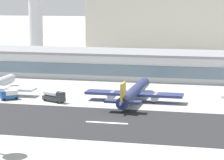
{
  "coord_description": "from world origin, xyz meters",
  "views": [
    {
      "loc": [
        32.05,
        -136.56,
        35.28
      ],
      "look_at": [
        -8.22,
        39.62,
        5.29
      ],
      "focal_mm": 82.24,
      "sensor_mm": 36.0,
      "label": 1
    }
  ],
  "objects_px": {
    "control_tower": "(35,3)",
    "airliner_gold_tail_gate_1": "(133,93)",
    "distant_hotel_block": "(213,17)",
    "terminal_building": "(150,65)",
    "service_fuel_truck_2": "(54,96)",
    "service_box_truck_1": "(9,95)"
  },
  "relations": [
    {
      "from": "terminal_building",
      "to": "service_fuel_truck_2",
      "type": "relative_size",
      "value": 20.05
    },
    {
      "from": "distant_hotel_block",
      "to": "airliner_gold_tail_gate_1",
      "type": "height_order",
      "value": "distant_hotel_block"
    },
    {
      "from": "terminal_building",
      "to": "service_fuel_truck_2",
      "type": "bearing_deg",
      "value": -112.25
    },
    {
      "from": "control_tower",
      "to": "airliner_gold_tail_gate_1",
      "type": "bearing_deg",
      "value": -54.05
    },
    {
      "from": "service_box_truck_1",
      "to": "distant_hotel_block",
      "type": "bearing_deg",
      "value": -153.7
    },
    {
      "from": "airliner_gold_tail_gate_1",
      "to": "service_box_truck_1",
      "type": "height_order",
      "value": "airliner_gold_tail_gate_1"
    },
    {
      "from": "terminal_building",
      "to": "service_fuel_truck_2",
      "type": "distance_m",
      "value": 62.82
    },
    {
      "from": "control_tower",
      "to": "distant_hotel_block",
      "type": "height_order",
      "value": "control_tower"
    },
    {
      "from": "terminal_building",
      "to": "service_box_truck_1",
      "type": "height_order",
      "value": "terminal_building"
    },
    {
      "from": "service_box_truck_1",
      "to": "service_fuel_truck_2",
      "type": "distance_m",
      "value": 16.07
    },
    {
      "from": "service_box_truck_1",
      "to": "airliner_gold_tail_gate_1",
      "type": "bearing_deg",
      "value": 146.93
    },
    {
      "from": "distant_hotel_block",
      "to": "control_tower",
      "type": "bearing_deg",
      "value": -155.53
    },
    {
      "from": "distant_hotel_block",
      "to": "service_fuel_truck_2",
      "type": "height_order",
      "value": "distant_hotel_block"
    },
    {
      "from": "airliner_gold_tail_gate_1",
      "to": "service_box_truck_1",
      "type": "distance_m",
      "value": 42.42
    },
    {
      "from": "control_tower",
      "to": "distant_hotel_block",
      "type": "relative_size",
      "value": 0.33
    },
    {
      "from": "terminal_building",
      "to": "service_box_truck_1",
      "type": "distance_m",
      "value": 70.49
    },
    {
      "from": "distant_hotel_block",
      "to": "airliner_gold_tail_gate_1",
      "type": "distance_m",
      "value": 147.26
    },
    {
      "from": "control_tower",
      "to": "service_fuel_truck_2",
      "type": "relative_size",
      "value": 5.49
    },
    {
      "from": "control_tower",
      "to": "service_box_truck_1",
      "type": "relative_size",
      "value": 7.92
    },
    {
      "from": "airliner_gold_tail_gate_1",
      "to": "control_tower",
      "type": "bearing_deg",
      "value": 36.64
    },
    {
      "from": "control_tower",
      "to": "service_fuel_truck_2",
      "type": "bearing_deg",
      "value": -66.07
    },
    {
      "from": "service_box_truck_1",
      "to": "service_fuel_truck_2",
      "type": "bearing_deg",
      "value": 139.06
    }
  ]
}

